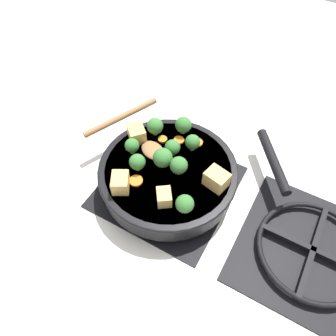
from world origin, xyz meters
The scene contains 22 objects.
ground_plane centered at (0.00, 0.00, 0.00)m, with size 2.40×2.40×0.00m, color white.
front_burner_grate centered at (0.00, 0.00, 0.01)m, with size 0.31×0.31×0.03m.
rear_burner_grate centered at (0.00, 0.36, 0.01)m, with size 0.31×0.31×0.03m.
skillet_pan centered at (0.00, 0.00, 0.06)m, with size 0.41×0.44×0.05m.
wooden_spoon centered at (-0.06, -0.13, 0.09)m, with size 0.21×0.22×0.02m.
tofu_cube_center_large centered at (-0.04, -0.11, 0.10)m, with size 0.05×0.04×0.04m, color tan.
tofu_cube_near_handle centered at (-0.01, 0.12, 0.10)m, with size 0.05×0.04×0.04m, color tan.
tofu_cube_east_chunk centered at (0.08, 0.04, 0.09)m, with size 0.04×0.03×0.03m, color tan.
tofu_cube_west_chunk centered at (0.10, -0.06, 0.10)m, with size 0.05×0.04×0.04m, color tan.
broccoli_floret_near_spoon centered at (-0.08, -0.08, 0.11)m, with size 0.04×0.04×0.05m.
broccoli_floret_center_top centered at (-0.04, -0.01, 0.10)m, with size 0.04×0.04×0.04m.
broccoli_floret_east_rim centered at (0.00, -0.10, 0.10)m, with size 0.03×0.03×0.04m.
broccoli_floret_west_rim centered at (0.08, 0.09, 0.11)m, with size 0.04×0.04×0.05m.
broccoli_floret_north_edge centered at (0.00, 0.03, 0.11)m, with size 0.04×0.04×0.05m.
broccoli_floret_south_cluster centered at (-0.08, 0.02, 0.10)m, with size 0.04×0.04×0.04m.
broccoli_floret_mid_floret centered at (-0.12, -0.02, 0.11)m, with size 0.04×0.04×0.05m.
broccoli_floret_small_inner centered at (0.04, -0.06, 0.10)m, with size 0.04×0.04×0.05m.
broccoli_floret_tall_stem centered at (0.00, -0.01, 0.11)m, with size 0.05×0.05×0.05m.
carrot_slice_orange_thin centered at (0.07, -0.04, 0.08)m, with size 0.03×0.03×0.01m, color orange.
carrot_slice_near_center centered at (-0.07, -0.06, 0.08)m, with size 0.02×0.02×0.01m, color orange.
carrot_slice_edge_slice centered at (-0.10, 0.02, 0.08)m, with size 0.03×0.03×0.01m, color orange.
carrot_slice_under_broccoli centered at (-0.09, -0.02, 0.08)m, with size 0.03×0.03×0.01m, color orange.
Camera 1 is at (0.41, 0.23, 0.69)m, focal length 35.00 mm.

